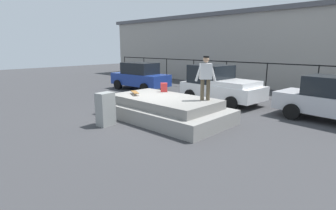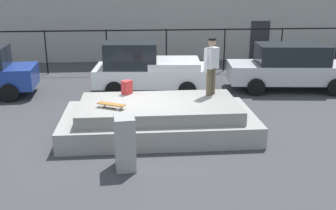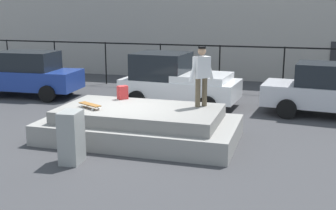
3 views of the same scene
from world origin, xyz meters
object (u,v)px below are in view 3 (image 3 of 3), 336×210
(skateboarder, at_px, (202,72))
(utility_box, at_px, (71,137))
(skateboard, at_px, (90,105))
(car_blue_sedan_near, at_px, (29,74))
(car_white_pickup_mid, at_px, (176,80))
(backpack, at_px, (123,92))

(skateboarder, bearing_deg, utility_box, -131.48)
(skateboard, distance_m, car_blue_sedan_near, 6.80)
(car_white_pickup_mid, xyz_separation_m, utility_box, (-0.73, -6.37, -0.32))
(skateboard, xyz_separation_m, car_blue_sedan_near, (-5.03, 4.58, -0.08))
(skateboarder, xyz_separation_m, car_blue_sedan_near, (-7.82, 3.52, -0.91))
(backpack, height_order, car_white_pickup_mid, car_white_pickup_mid)
(skateboarder, relative_size, car_white_pickup_mid, 0.38)
(skateboarder, xyz_separation_m, backpack, (-2.41, 0.27, -0.74))
(skateboard, bearing_deg, car_blue_sedan_near, 137.64)
(backpack, bearing_deg, skateboard, 23.83)
(car_blue_sedan_near, xyz_separation_m, utility_box, (5.39, -6.27, -0.30))
(utility_box, bearing_deg, skateboard, 96.69)
(skateboarder, height_order, car_white_pickup_mid, skateboarder)
(skateboard, relative_size, car_white_pickup_mid, 0.18)
(skateboarder, relative_size, skateboard, 2.11)
(skateboard, xyz_separation_m, backpack, (0.39, 1.33, 0.10))
(skateboarder, xyz_separation_m, car_white_pickup_mid, (-1.71, 3.62, -0.88))
(skateboarder, distance_m, car_white_pickup_mid, 4.10)
(skateboard, distance_m, utility_box, 1.77)
(skateboard, height_order, car_white_pickup_mid, car_white_pickup_mid)
(backpack, bearing_deg, car_blue_sedan_near, -80.85)
(car_blue_sedan_near, relative_size, utility_box, 3.43)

